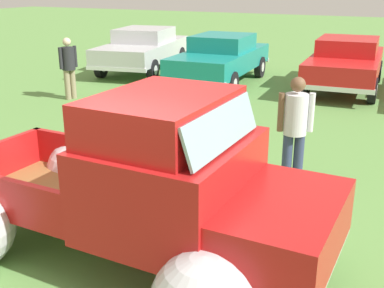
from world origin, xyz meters
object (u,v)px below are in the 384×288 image
at_px(show_car_1, 221,57).
at_px(spectator_0, 69,65).
at_px(show_car_0, 143,48).
at_px(spectator_1, 295,125).
at_px(vintage_pickup_truck, 151,200).
at_px(show_car_2, 346,62).

height_order(show_car_1, spectator_0, spectator_0).
height_order(show_car_0, show_car_1, same).
distance_m(show_car_1, spectator_1, 7.60).
xyz_separation_m(vintage_pickup_truck, show_car_0, (-6.34, 10.00, 0.03)).
bearing_deg(show_car_2, show_car_0, -92.96).
height_order(spectator_0, spectator_1, spectator_1).
height_order(show_car_0, spectator_1, spectator_1).
relative_size(show_car_0, show_car_2, 1.05).
relative_size(show_car_2, spectator_0, 2.91).
distance_m(show_car_0, show_car_2, 6.67).
bearing_deg(show_car_1, show_car_2, 99.88).
height_order(vintage_pickup_truck, show_car_1, vintage_pickup_truck).
xyz_separation_m(vintage_pickup_truck, spectator_0, (-5.89, 5.66, 0.14)).
bearing_deg(spectator_0, vintage_pickup_truck, 151.71).
height_order(vintage_pickup_truck, show_car_2, vintage_pickup_truck).
relative_size(vintage_pickup_truck, show_car_2, 1.01).
xyz_separation_m(show_car_1, spectator_0, (-2.73, -3.60, 0.11)).
distance_m(show_car_1, show_car_2, 3.58).
bearing_deg(vintage_pickup_truck, show_car_1, 109.80).
relative_size(spectator_0, spectator_1, 0.95).
xyz_separation_m(show_car_2, spectator_0, (-6.22, -4.43, 0.11)).
bearing_deg(show_car_0, show_car_1, 66.13).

